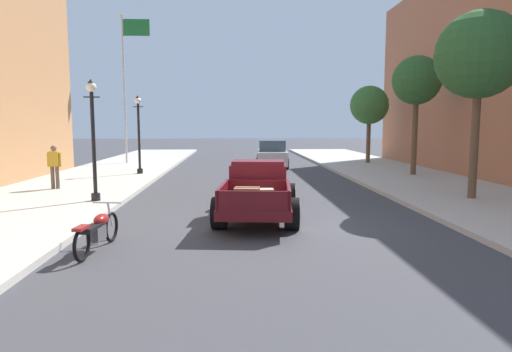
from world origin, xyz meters
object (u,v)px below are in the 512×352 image
Objects in this scene: street_lamp_near at (93,131)px; street_tree_third at (369,105)px; flagpole at (128,73)px; street_tree_second at (417,81)px; motorcycle_parked at (97,230)px; hotrod_truck_maroon at (258,190)px; pedestrian_sidewalk_left at (54,164)px; street_tree_nearest at (479,56)px; street_lamp_far at (139,128)px; car_background_silver at (272,155)px.

street_lamp_near is 0.79× the size of street_tree_third.
flagpole is at bearing 98.51° from street_lamp_near.
street_lamp_near is 15.05m from street_tree_second.
street_tree_third is (11.37, 18.93, 3.32)m from motorcycle_parked.
pedestrian_sidewalk_left is (-7.47, 4.75, 0.33)m from hotrod_truck_maroon.
street_lamp_near is 12.60m from street_tree_nearest.
street_lamp_far reaches higher than pedestrian_sidewalk_left.
street_lamp_far is 13.67m from street_tree_second.
street_lamp_far is at bearing 67.74° from pedestrian_sidewalk_left.
flagpole is 17.02m from street_tree_second.
street_tree_third reaches higher than hotrod_truck_maroon.
street_lamp_far is 0.79× the size of street_tree_third.
motorcycle_parked is 18.35m from car_background_silver.
street_tree_third reaches higher than street_lamp_far.
street_tree_nearest reaches higher than hotrod_truck_maroon.
street_lamp_near is 1.00× the size of street_lamp_far.
street_lamp_far is at bearing 147.48° from street_tree_nearest.
street_tree_nearest is at bearing 14.64° from hotrod_truck_maroon.
motorcycle_parked is 5.89m from street_lamp_near.
street_lamp_far is 15.13m from street_tree_nearest.
street_tree_nearest is (10.72, 5.23, 4.34)m from motorcycle_parked.
street_tree_nearest is (12.37, -0.09, 2.40)m from street_lamp_near.
flagpole reaches higher than street_tree_third.
hotrod_truck_maroon is 2.39× the size of motorcycle_parked.
motorcycle_parked is at bearing -106.16° from car_background_silver.
street_tree_third reaches higher than street_lamp_near.
hotrod_truck_maroon is 8.86m from pedestrian_sidewalk_left.
motorcycle_parked is 9.04m from pedestrian_sidewalk_left.
car_background_silver is 1.14× the size of street_lamp_far.
pedestrian_sidewalk_left is 5.74m from street_lamp_far.
flagpole is (0.23, 11.40, 4.68)m from pedestrian_sidewalk_left.
flagpole is (-8.87, 1.87, 5.00)m from car_background_silver.
street_tree_nearest is at bearing -32.52° from street_lamp_far.
flagpole is at bearing 88.85° from pedestrian_sidewalk_left.
pedestrian_sidewalk_left is 0.43× the size of street_lamp_far.
flagpole is at bearing 135.44° from street_tree_nearest.
street_lamp_near is (-1.65, 5.31, 1.94)m from motorcycle_parked.
motorcycle_parked is at bearing -79.06° from flagpole.
street_tree_second reaches higher than pedestrian_sidewalk_left.
street_lamp_far is 7.34m from flagpole.
pedestrian_sidewalk_left is (-4.00, 8.09, 0.64)m from motorcycle_parked.
pedestrian_sidewalk_left is 0.29× the size of street_tree_second.
hotrod_truck_maroon is 1.31× the size of street_lamp_near.
car_background_silver is at bearing 73.84° from motorcycle_parked.
street_tree_second is at bearing -4.63° from street_lamp_far.
car_background_silver is 10.36m from flagpole.
hotrod_truck_maroon is at bearing -116.82° from street_tree_third.
street_tree_nearest is at bearing -0.40° from street_lamp_near.
flagpole reaches higher than motorcycle_parked.
car_background_silver is at bearing 46.32° from pedestrian_sidewalk_left.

